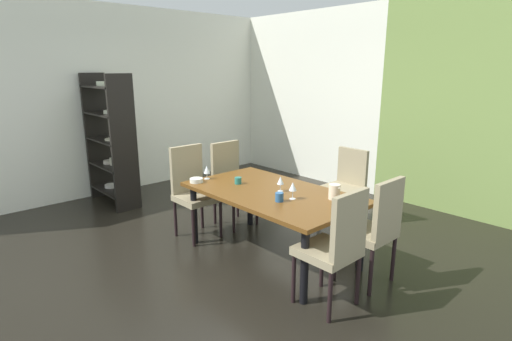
{
  "coord_description": "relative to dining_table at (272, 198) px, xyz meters",
  "views": [
    {
      "loc": [
        3.37,
        -2.43,
        1.94
      ],
      "look_at": [
        0.24,
        0.43,
        0.85
      ],
      "focal_mm": 28.0,
      "sensor_mm": 36.0,
      "label": 1
    }
  ],
  "objects": [
    {
      "name": "wine_glass_west",
      "position": [
        0.06,
        0.06,
        0.19
      ],
      "size": [
        0.07,
        0.07,
        0.16
      ],
      "color": "silver",
      "rests_on": "dining_table"
    },
    {
      "name": "cup_south",
      "position": [
        0.28,
        -0.18,
        0.12
      ],
      "size": [
        0.08,
        0.08,
        0.09
      ],
      "primitive_type": "cylinder",
      "color": "#28578A",
      "rests_on": "dining_table"
    },
    {
      "name": "cup_north",
      "position": [
        -0.44,
        -0.09,
        0.11
      ],
      "size": [
        0.08,
        0.08,
        0.07
      ],
      "primitive_type": "cylinder",
      "color": "#267368",
      "rests_on": "dining_table"
    },
    {
      "name": "serving_bowl_rear",
      "position": [
        -0.8,
        -0.39,
        0.1
      ],
      "size": [
        0.15,
        0.15,
        0.05
      ],
      "primitive_type": "cylinder",
      "color": "silver",
      "rests_on": "dining_table"
    },
    {
      "name": "back_panel_interior",
      "position": [
        -1.93,
        2.73,
        0.79
      ],
      "size": [
        3.03,
        0.1,
        2.88
      ],
      "primitive_type": "cube",
      "color": "silver",
      "rests_on": "ground_plane"
    },
    {
      "name": "chair_left_near",
      "position": [
        -1.03,
        -0.29,
        -0.06
      ],
      "size": [
        0.45,
        0.44,
        1.07
      ],
      "rotation": [
        0.0,
        0.0,
        -1.57
      ],
      "color": "gray",
      "rests_on": "ground_plane"
    },
    {
      "name": "garden_window_panel",
      "position": [
        0.91,
        2.73,
        0.79
      ],
      "size": [
        2.65,
        0.1,
        2.88
      ],
      "primitive_type": "cube",
      "color": "olive",
      "rests_on": "ground_plane"
    },
    {
      "name": "ground_plane",
      "position": [
        -0.6,
        -0.32,
        -0.66
      ],
      "size": [
        5.68,
        6.21,
        0.02
      ],
      "primitive_type": "cube",
      "color": "black"
    },
    {
      "name": "pitcher_center",
      "position": [
        0.58,
        0.26,
        0.15
      ],
      "size": [
        0.13,
        0.11,
        0.15
      ],
      "color": "beige",
      "rests_on": "dining_table"
    },
    {
      "name": "chair_head_far",
      "position": [
        -0.01,
        1.31,
        -0.09
      ],
      "size": [
        0.44,
        0.45,
        0.97
      ],
      "rotation": [
        0.0,
        0.0,
        3.14
      ],
      "color": "gray",
      "rests_on": "ground_plane"
    },
    {
      "name": "dining_table",
      "position": [
        0.0,
        0.0,
        0.0
      ],
      "size": [
        1.83,
        1.04,
        0.72
      ],
      "color": "brown",
      "rests_on": "ground_plane"
    },
    {
      "name": "wine_glass_corner",
      "position": [
        -0.83,
        -0.22,
        0.18
      ],
      "size": [
        0.07,
        0.07,
        0.15
      ],
      "color": "silver",
      "rests_on": "dining_table"
    },
    {
      "name": "chair_left_far",
      "position": [
        -1.03,
        0.29,
        -0.07
      ],
      "size": [
        0.45,
        0.44,
        1.04
      ],
      "rotation": [
        0.0,
        0.0,
        -1.57
      ],
      "color": "gray",
      "rests_on": "ground_plane"
    },
    {
      "name": "wine_glass_front",
      "position": [
        0.32,
        -0.03,
        0.2
      ],
      "size": [
        0.08,
        0.08,
        0.17
      ],
      "color": "silver",
      "rests_on": "dining_table"
    },
    {
      "name": "left_interior_panel",
      "position": [
        -3.39,
        -0.32,
        0.79
      ],
      "size": [
        0.1,
        6.21,
        2.88
      ],
      "primitive_type": "cube",
      "color": "white",
      "rests_on": "ground_plane"
    },
    {
      "name": "chair_right_far",
      "position": [
        1.02,
        0.29,
        -0.08
      ],
      "size": [
        0.44,
        0.44,
        1.02
      ],
      "rotation": [
        0.0,
        0.0,
        1.57
      ],
      "color": "gray",
      "rests_on": "ground_plane"
    },
    {
      "name": "chair_right_near",
      "position": [
        1.02,
        -0.29,
        -0.07
      ],
      "size": [
        0.44,
        0.44,
        1.03
      ],
      "rotation": [
        0.0,
        0.0,
        1.57
      ],
      "color": "gray",
      "rests_on": "ground_plane"
    },
    {
      "name": "display_shelf",
      "position": [
        -2.81,
        -0.49,
        0.29
      ],
      "size": [
        0.96,
        0.36,
        1.88
      ],
      "color": "black",
      "rests_on": "ground_plane"
    }
  ]
}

